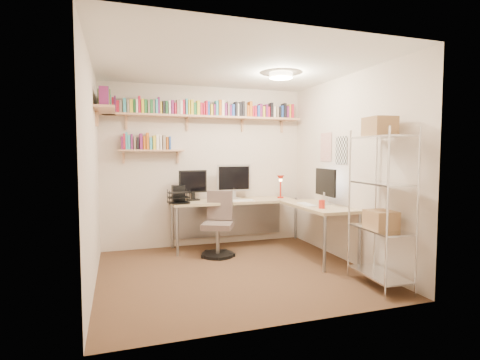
% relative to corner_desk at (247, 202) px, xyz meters
% --- Properties ---
extents(ground, '(3.20, 3.20, 0.00)m').
position_rel_corner_desk_xyz_m(ground, '(-0.49, -0.94, -0.73)').
color(ground, '#422E1C').
rests_on(ground, ground).
extents(room_shell, '(3.24, 3.04, 2.52)m').
position_rel_corner_desk_xyz_m(room_shell, '(-0.48, -0.94, 0.82)').
color(room_shell, beige).
rests_on(room_shell, ground).
extents(wall_shelves, '(3.12, 1.09, 0.80)m').
position_rel_corner_desk_xyz_m(wall_shelves, '(-0.91, 0.36, 1.30)').
color(wall_shelves, tan).
rests_on(wall_shelves, ground).
extents(corner_desk, '(2.27, 1.88, 1.28)m').
position_rel_corner_desk_xyz_m(corner_desk, '(0.00, 0.00, 0.00)').
color(corner_desk, tan).
rests_on(corner_desk, ground).
extents(office_chair, '(0.54, 0.54, 0.92)m').
position_rel_corner_desk_xyz_m(office_chair, '(-0.48, -0.14, -0.35)').
color(office_chair, black).
rests_on(office_chair, ground).
extents(wire_rack, '(0.43, 0.77, 1.85)m').
position_rel_corner_desk_xyz_m(wire_rack, '(0.87, -1.90, 0.38)').
color(wire_rack, silver).
rests_on(wire_rack, ground).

